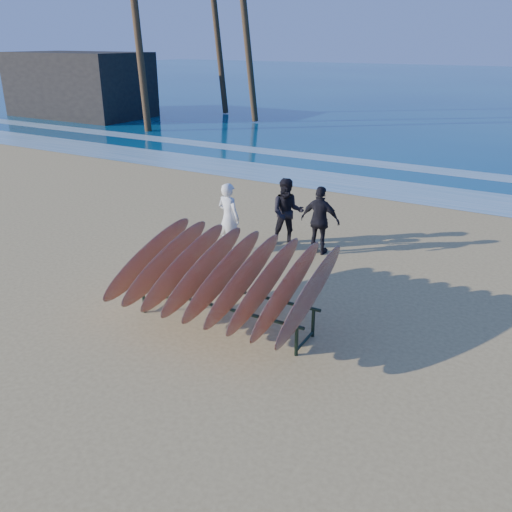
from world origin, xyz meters
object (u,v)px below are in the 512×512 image
at_px(person_dark_a, 287,212).
at_px(person_dark_b, 320,221).
at_px(surfboard_rack, 224,274).
at_px(person_white, 229,218).
at_px(building, 80,85).

xyz_separation_m(person_dark_a, person_dark_b, (0.88, -0.10, -0.02)).
xyz_separation_m(surfboard_rack, person_dark_b, (0.01, 3.83, -0.15)).
bearing_deg(person_dark_a, surfboard_rack, -107.18).
distance_m(person_white, building, 25.52).
xyz_separation_m(person_dark_a, building, (-21.65, 13.83, 1.09)).
xyz_separation_m(surfboard_rack, person_white, (-1.80, 2.89, -0.12)).
bearing_deg(surfboard_rack, person_white, 119.90).
xyz_separation_m(surfboard_rack, person_dark_a, (-0.87, 3.93, -0.13)).
bearing_deg(person_dark_a, building, 117.83).
bearing_deg(building, person_dark_a, -32.57).
distance_m(surfboard_rack, person_dark_a, 4.03).
bearing_deg(surfboard_rack, person_dark_a, 100.36).
bearing_deg(building, person_white, -35.67).
distance_m(person_dark_a, building, 25.71).
distance_m(person_white, person_dark_b, 2.04).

